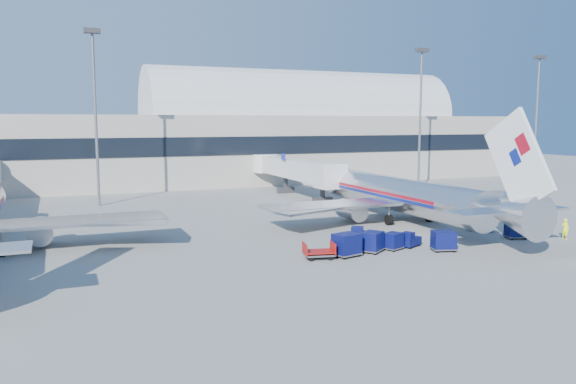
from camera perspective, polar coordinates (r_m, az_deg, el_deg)
name	(u,v)px	position (r m, az deg, el deg)	size (l,w,h in m)	color
ground	(343,237)	(53.94, 5.57, -4.54)	(260.00, 260.00, 0.00)	gray
terminal	(125,141)	(103.23, -16.23, 4.97)	(170.00, 28.15, 21.00)	#B2AA9E
airliner_main	(405,195)	(62.39, 11.78, -0.34)	(32.00, 37.26, 12.07)	silver
jetbridge_near	(291,169)	(84.24, 0.31, 2.39)	(4.40, 27.50, 6.25)	silver
mast_west	(95,91)	(76.85, -19.05, 9.66)	(2.00, 1.20, 22.60)	slate
mast_east	(421,98)	(94.33, 13.33, 9.31)	(2.00, 1.20, 22.60)	slate
mast_far_east	(537,100)	(110.76, 24.01, 8.53)	(2.00, 1.20, 22.60)	slate
barrier_near	(478,217)	(65.66, 18.75, -2.39)	(3.00, 0.55, 0.90)	#9E9E96
barrier_mid	(501,215)	(67.86, 20.85, -2.18)	(3.00, 0.55, 0.90)	#9E9E96
barrier_far	(524,213)	(70.15, 22.81, -1.98)	(3.00, 0.55, 0.90)	#9E9E96
tug_lead	(410,240)	(50.34, 12.28, -4.79)	(2.34, 1.85, 1.37)	#090E46
tug_right	(480,224)	(59.54, 18.89, -3.10)	(2.45, 2.57, 1.55)	#090E46
tug_left	(357,235)	(51.21, 7.07, -4.36)	(2.36, 2.68, 1.58)	#090E46
cart_train_a	(393,241)	(48.93, 10.63, -4.89)	(2.03, 1.82, 1.47)	#090E46
cart_train_b	(372,241)	(47.69, 8.56, -4.99)	(2.47, 2.38, 1.73)	#090E46
cart_train_c	(347,244)	(45.90, 5.97, -5.32)	(2.49, 2.13, 1.89)	#090E46
cart_solo_near	(444,240)	(49.39, 15.52, -4.76)	(2.30, 2.00, 1.71)	#090E46
cart_solo_far	(516,229)	(56.86, 22.14, -3.55)	(2.16, 1.88, 1.61)	#090E46
cart_open_red	(319,253)	(45.10, 3.18, -6.22)	(2.72, 2.16, 0.65)	slate
ramp_worker	(565,229)	(58.37, 26.33, -3.37)	(0.72, 0.47, 1.97)	#EBF91A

